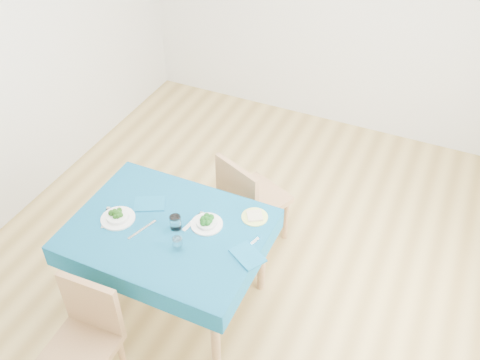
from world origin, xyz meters
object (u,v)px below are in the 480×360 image
at_px(table, 172,266).
at_px(chair_near, 79,344).
at_px(side_plate, 255,217).
at_px(bowl_near, 117,215).
at_px(chair_far, 256,187).
at_px(bowl_far, 207,221).

distance_m(table, chair_near, 0.84).
bearing_deg(side_plate, table, -145.81).
bearing_deg(table, side_plate, 34.19).
bearing_deg(chair_near, bowl_near, 102.12).
relative_size(bowl_near, side_plate, 1.28).
xyz_separation_m(table, side_plate, (0.48, 0.33, 0.38)).
xyz_separation_m(chair_near, bowl_near, (-0.20, 0.75, 0.31)).
height_order(chair_far, side_plate, chair_far).
bearing_deg(bowl_far, chair_near, -110.99).
bearing_deg(bowl_far, bowl_near, -160.71).
relative_size(table, side_plate, 7.08).
relative_size(table, chair_far, 1.16).
xyz_separation_m(bowl_far, side_plate, (0.26, 0.19, -0.03)).
bearing_deg(chair_near, bowl_far, 66.59).
distance_m(chair_far, bowl_near, 1.12).
bearing_deg(bowl_far, side_plate, 37.07).
height_order(table, chair_near, chair_near).
relative_size(chair_near, bowl_far, 4.61).
xyz_separation_m(table, chair_far, (0.27, 0.84, 0.16)).
xyz_separation_m(chair_far, side_plate, (0.21, -0.52, 0.22)).
bearing_deg(side_plate, bowl_near, -154.46).
relative_size(chair_near, chair_far, 0.90).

